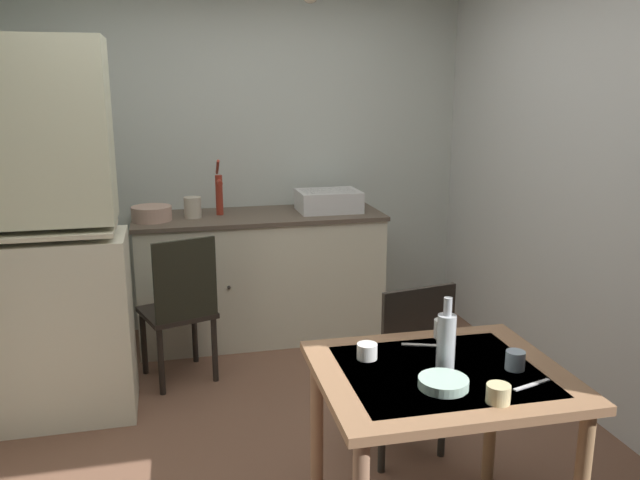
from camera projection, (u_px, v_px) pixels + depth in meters
ground_plane at (284, 439)px, 3.37m from camera, size 4.56×4.56×0.00m
wall_back at (237, 154)px, 4.79m from camera, size 3.50×0.10×2.61m
wall_right at (602, 181)px, 3.46m from camera, size 0.10×3.66×2.61m
hutch_cabinet at (35, 250)px, 3.39m from camera, size 0.93×0.46×2.04m
counter_cabinet at (260, 276)px, 4.66m from camera, size 1.74×0.64×0.91m
sink_basin at (328, 200)px, 4.65m from camera, size 0.44×0.34×0.15m
hand_pump at (219, 191)px, 4.50m from camera, size 0.05×0.27×0.39m
mixing_bowl_counter at (152, 214)px, 4.33m from camera, size 0.27×0.27×0.10m
stoneware_crock at (193, 207)px, 4.42m from camera, size 0.12×0.12×0.14m
dining_table at (439, 396)px, 2.48m from camera, size 0.95×0.81×0.75m
chair_far_side at (404, 364)px, 3.13m from camera, size 0.46×0.46×0.90m
chair_by_counter at (180, 307)px, 3.91m from camera, size 0.50×0.50×0.93m
serving_bowl_wide at (443, 383)px, 2.31m from camera, size 0.18×0.18×0.04m
teacup_cream at (498, 394)px, 2.20m from camera, size 0.08×0.08×0.07m
teacup_mint at (442, 329)px, 2.76m from camera, size 0.07×0.07×0.08m
mug_dark at (367, 351)px, 2.55m from camera, size 0.08×0.08×0.06m
mug_tall at (515, 360)px, 2.45m from camera, size 0.07×0.07×0.07m
glass_bottle at (446, 340)px, 2.44m from camera, size 0.07×0.07×0.29m
table_knife at (532, 385)px, 2.33m from camera, size 0.17×0.06×0.00m
teaspoon_near_bowl at (420, 345)px, 2.69m from camera, size 0.15×0.07×0.00m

